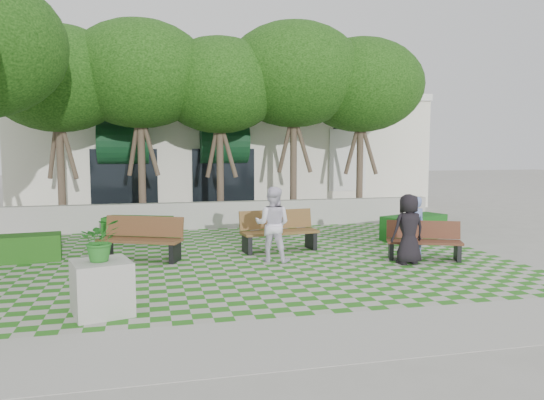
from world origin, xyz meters
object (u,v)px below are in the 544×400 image
object	(u,v)px
bench_west	(141,239)
hedge_midleft	(138,228)
planter_front	(101,276)
person_blue	(415,226)
bench_mid	(279,231)
hedge_west	(20,249)
person_white	(273,224)
hedge_east	(414,227)
person_dark	(408,229)
bench_east	(424,241)

from	to	relation	value
bench_west	hedge_midleft	world-z (taller)	bench_west
hedge_midleft	planter_front	bearing A→B (deg)	-93.93
bench_west	person_blue	distance (m)	6.89
bench_mid	hedge_midleft	xyz separation A→B (m)	(-3.68, 2.61, -0.18)
bench_mid	hedge_west	distance (m)	6.43
planter_front	person_blue	size ratio (longest dim) A/B	1.05
hedge_midleft	planter_front	size ratio (longest dim) A/B	1.23
bench_west	person_white	xyz separation A→B (m)	(3.10, -0.90, 0.40)
bench_west	hedge_east	distance (m)	8.05
bench_mid	person_blue	world-z (taller)	person_blue
bench_west	person_dark	distance (m)	6.46
hedge_west	person_white	world-z (taller)	person_white
hedge_midleft	planter_front	world-z (taller)	planter_front
hedge_west	person_blue	size ratio (longest dim) A/B	1.22
bench_mid	person_dark	bearing A→B (deg)	-48.39
hedge_west	bench_west	bearing A→B (deg)	-9.67
planter_front	hedge_midleft	bearing A→B (deg)	86.07
hedge_midleft	planter_front	xyz separation A→B (m)	(-0.50, -7.21, 0.30)
bench_west	person_white	size ratio (longest dim) A/B	1.16
bench_mid	bench_west	xyz separation A→B (m)	(-3.57, -0.37, -0.01)
bench_west	person_dark	world-z (taller)	person_dark
bench_mid	hedge_east	world-z (taller)	bench_mid
person_dark	person_white	size ratio (longest dim) A/B	0.92
person_dark	hedge_west	bearing A→B (deg)	-19.88
hedge_east	bench_mid	bearing A→B (deg)	-170.21
hedge_east	person_white	distance (m)	5.30
bench_east	bench_mid	size ratio (longest dim) A/B	0.89
bench_east	hedge_west	distance (m)	9.85
bench_east	bench_west	world-z (taller)	bench_west
bench_mid	planter_front	bearing A→B (deg)	-139.08
bench_east	person_white	world-z (taller)	person_white
hedge_west	planter_front	bearing A→B (deg)	-64.51
bench_mid	hedge_midleft	world-z (taller)	bench_mid
bench_mid	hedge_east	bearing A→B (deg)	2.98
bench_east	person_dark	distance (m)	0.83
planter_front	bench_east	bearing A→B (deg)	19.97
person_blue	planter_front	bearing A→B (deg)	19.23
person_blue	hedge_west	bearing A→B (deg)	-12.97
bench_east	hedge_west	world-z (taller)	bench_east
planter_front	person_dark	world-z (taller)	person_dark
planter_front	person_white	world-z (taller)	person_white
bench_east	person_blue	size ratio (longest dim) A/B	1.24
bench_east	planter_front	bearing A→B (deg)	-138.17
hedge_west	person_blue	bearing A→B (deg)	-8.91
hedge_midleft	person_white	size ratio (longest dim) A/B	1.08
bench_east	bench_mid	xyz separation A→B (m)	(-3.22, 1.91, 0.07)
bench_east	person_white	distance (m)	3.77
hedge_east	person_dark	distance (m)	3.58
bench_west	person_white	distance (m)	3.25
hedge_west	person_blue	world-z (taller)	person_blue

